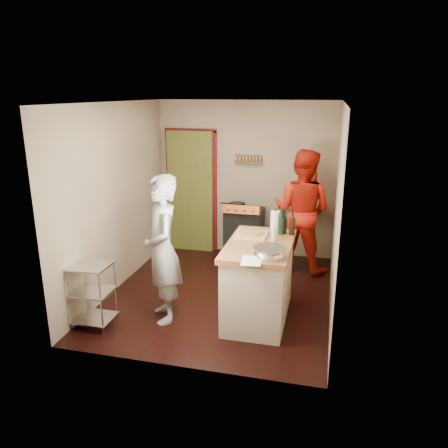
% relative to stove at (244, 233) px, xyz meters
% --- Properties ---
extents(floor, '(3.50, 3.50, 0.00)m').
position_rel_stove_xyz_m(floor, '(-0.05, -1.42, -0.45)').
color(floor, black).
rests_on(floor, ground).
extents(back_wall, '(3.00, 0.44, 2.60)m').
position_rel_stove_xyz_m(back_wall, '(-0.69, 0.36, 0.68)').
color(back_wall, tan).
rests_on(back_wall, ground).
extents(left_wall, '(0.04, 3.50, 2.60)m').
position_rel_stove_xyz_m(left_wall, '(-1.55, -1.42, 0.85)').
color(left_wall, tan).
rests_on(left_wall, ground).
extents(right_wall, '(0.04, 3.50, 2.60)m').
position_rel_stove_xyz_m(right_wall, '(1.45, -1.42, 0.85)').
color(right_wall, tan).
rests_on(right_wall, ground).
extents(ceiling, '(3.00, 3.50, 0.02)m').
position_rel_stove_xyz_m(ceiling, '(-0.05, -1.42, 2.16)').
color(ceiling, white).
rests_on(ceiling, back_wall).
extents(stove, '(0.60, 0.63, 1.00)m').
position_rel_stove_xyz_m(stove, '(0.00, 0.00, 0.00)').
color(stove, black).
rests_on(stove, ground).
extents(wire_shelving, '(0.48, 0.40, 0.80)m').
position_rel_stove_xyz_m(wire_shelving, '(-1.33, -2.62, -0.01)').
color(wire_shelving, silver).
rests_on(wire_shelving, ground).
extents(island, '(0.77, 1.41, 1.29)m').
position_rel_stove_xyz_m(island, '(0.57, -1.94, 0.07)').
color(island, beige).
rests_on(island, ground).
extents(person_stripe, '(0.71, 0.79, 1.82)m').
position_rel_stove_xyz_m(person_stripe, '(-0.55, -2.25, 0.46)').
color(person_stripe, '#ADADB2').
rests_on(person_stripe, ground).
extents(person_red, '(1.10, 0.97, 1.91)m').
position_rel_stove_xyz_m(person_red, '(0.95, -0.22, 0.51)').
color(person_red, '#B21A0B').
rests_on(person_red, ground).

